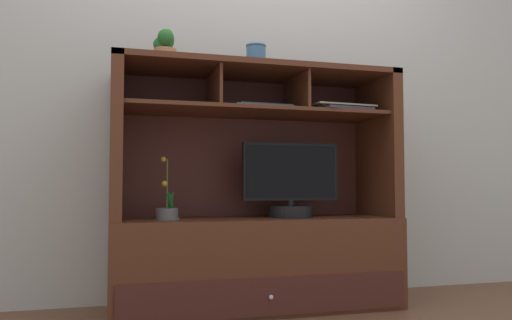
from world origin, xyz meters
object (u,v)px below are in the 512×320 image
at_px(magazine_stack_left, 338,110).
at_px(potted_orchid, 167,212).
at_px(magazine_stack_centre, 259,108).
at_px(ceramic_vase, 256,57).
at_px(media_console, 256,232).
at_px(potted_succulent, 165,47).
at_px(tv_monitor, 291,187).

bearing_deg(magazine_stack_left, potted_orchid, 179.12).
relative_size(magazine_stack_centre, ceramic_vase, 2.56).
height_order(media_console, magazine_stack_left, media_console).
distance_m(magazine_stack_left, ceramic_vase, 0.55).
xyz_separation_m(media_console, potted_orchid, (-0.49, -0.05, 0.12)).
bearing_deg(media_console, potted_succulent, -176.14).
bearing_deg(media_console, magazine_stack_centre, -83.86).
bearing_deg(tv_monitor, magazine_stack_left, -8.63).
distance_m(media_console, potted_succulent, 1.10).
bearing_deg(potted_orchid, magazine_stack_centre, 0.48).
bearing_deg(magazine_stack_left, media_console, 171.81).
bearing_deg(media_console, potted_orchid, -173.88).
xyz_separation_m(magazine_stack_left, potted_succulent, (-0.97, 0.03, 0.29)).
bearing_deg(potted_succulent, tv_monitor, 0.65).
distance_m(magazine_stack_centre, potted_succulent, 0.59).
bearing_deg(magazine_stack_centre, tv_monitor, 6.62).
height_order(potted_succulent, ceramic_vase, potted_succulent).
xyz_separation_m(tv_monitor, potted_orchid, (-0.68, -0.03, -0.13)).
bearing_deg(ceramic_vase, tv_monitor, -5.71).
distance_m(magazine_stack_centre, ceramic_vase, 0.30).
bearing_deg(magazine_stack_left, potted_succulent, 178.05).
relative_size(media_console, magazine_stack_left, 4.12).
height_order(tv_monitor, ceramic_vase, ceramic_vase).
xyz_separation_m(magazine_stack_centre, potted_succulent, (-0.51, 0.01, 0.30)).
bearing_deg(potted_orchid, magazine_stack_left, -0.88).
bearing_deg(potted_orchid, potted_succulent, 133.50).
bearing_deg(potted_orchid, ceramic_vase, 5.37).
relative_size(tv_monitor, potted_orchid, 1.69).
bearing_deg(ceramic_vase, magazine_stack_centre, -82.91).
relative_size(tv_monitor, potted_succulent, 3.12).
height_order(media_console, tv_monitor, media_console).
distance_m(media_console, ceramic_vase, 0.97).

